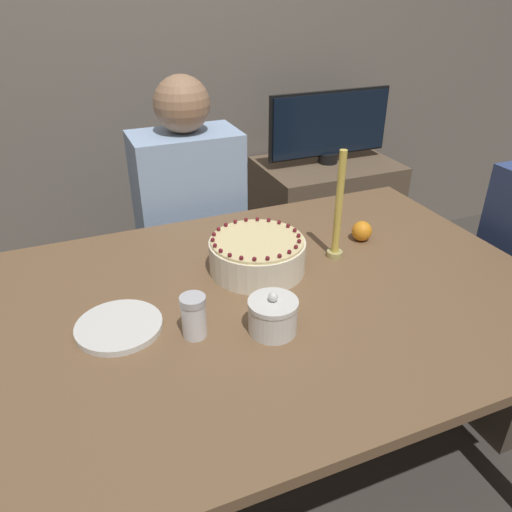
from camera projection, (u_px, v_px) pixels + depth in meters
name	position (u px, v px, depth m)	size (l,w,h in m)	color
ground_plane	(272.00, 472.00, 1.72)	(12.00, 12.00, 0.00)	#3D3833
wall_behind	(147.00, 26.00, 2.21)	(8.00, 0.05, 2.60)	slate
dining_table	(275.00, 322.00, 1.41)	(1.51, 1.07, 0.74)	brown
cake	(256.00, 255.00, 1.44)	(0.28, 0.28, 0.11)	#EFE5CC
sugar_bowl	(273.00, 316.00, 1.19)	(0.12, 0.12, 0.11)	silver
sugar_shaker	(194.00, 316.00, 1.17)	(0.06, 0.06, 0.11)	white
plate_stack	(119.00, 325.00, 1.22)	(0.21, 0.21, 0.02)	silver
candle	(338.00, 215.00, 1.46)	(0.05, 0.05, 0.34)	tan
orange_fruit_0	(362.00, 231.00, 1.61)	(0.07, 0.07, 0.07)	orange
person_man_blue_shirt	(192.00, 248.00, 2.05)	(0.40, 0.34, 1.20)	#595960
side_cabinet	(323.00, 221.00, 2.72)	(0.69, 0.49, 0.66)	brown
tv_monitor	(330.00, 126.00, 2.47)	(0.65, 0.10, 0.36)	black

